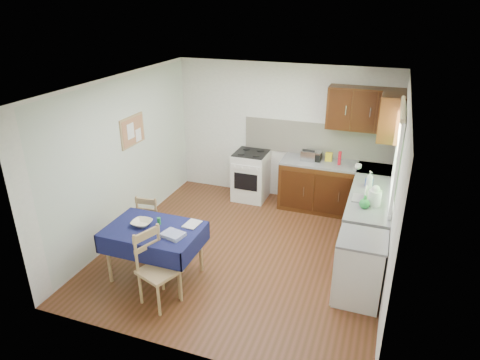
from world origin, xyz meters
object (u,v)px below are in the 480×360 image
(chair_near, at_px, (156,266))
(sandwich_press, at_px, (313,155))
(kettle, at_px, (375,196))
(dining_table, at_px, (154,235))
(chair_far, at_px, (151,218))
(toaster, at_px, (308,156))
(dish_rack, at_px, (366,199))

(chair_near, xyz_separation_m, sandwich_press, (1.27, 3.29, 0.46))
(chair_near, bearing_deg, kettle, -32.45)
(dining_table, bearing_deg, chair_far, 110.26)
(chair_far, relative_size, toaster, 3.27)
(toaster, distance_m, sandwich_press, 0.10)
(sandwich_press, bearing_deg, chair_far, -128.73)
(chair_near, height_order, dish_rack, dish_rack)
(dining_table, xyz_separation_m, chair_near, (0.28, -0.45, -0.13))
(chair_far, relative_size, dish_rack, 2.24)
(kettle, bearing_deg, dining_table, -153.02)
(dining_table, bearing_deg, kettle, 13.16)
(sandwich_press, distance_m, kettle, 1.87)
(dining_table, bearing_deg, toaster, 48.15)
(dining_table, distance_m, chair_far, 0.89)
(chair_far, height_order, sandwich_press, sandwich_press)
(dish_rack, bearing_deg, toaster, 105.32)
(toaster, bearing_deg, chair_far, -125.87)
(chair_near, relative_size, dish_rack, 2.59)
(kettle, bearing_deg, chair_far, -168.55)
(dining_table, height_order, kettle, kettle)
(chair_near, bearing_deg, dining_table, 52.68)
(toaster, xyz_separation_m, sandwich_press, (0.07, 0.07, -0.01))
(dish_rack, bearing_deg, kettle, -73.72)
(chair_near, height_order, kettle, kettle)
(dish_rack, bearing_deg, dining_table, -174.67)
(dining_table, relative_size, sandwich_press, 4.48)
(dish_rack, bearing_deg, chair_far, 169.29)
(toaster, height_order, sandwich_press, toaster)
(chair_near, xyz_separation_m, kettle, (2.39, 1.81, 0.51))
(sandwich_press, bearing_deg, kettle, -47.81)
(chair_far, distance_m, chair_near, 1.40)
(kettle, bearing_deg, dish_rack, 131.19)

